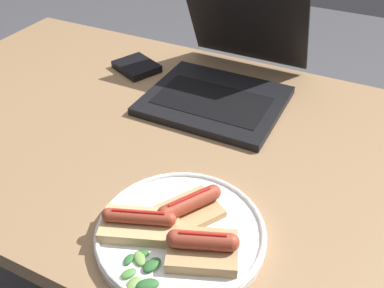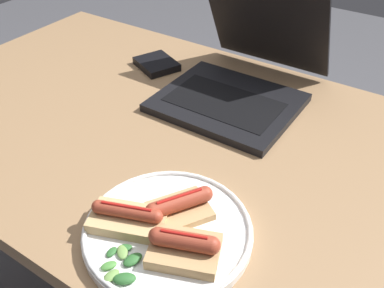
# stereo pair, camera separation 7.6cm
# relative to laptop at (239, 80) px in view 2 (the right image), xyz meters

# --- Properties ---
(desk) EXTENTS (1.49, 0.77, 0.74)m
(desk) POSITION_rel_laptop_xyz_m (0.04, -0.20, -0.13)
(desk) COLOR #93704C
(desk) RESTS_ON ground_plane
(laptop) EXTENTS (0.30, 0.36, 0.24)m
(laptop) POSITION_rel_laptop_xyz_m (0.00, 0.00, 0.00)
(laptop) COLOR black
(laptop) RESTS_ON desk
(plate) EXTENTS (0.27, 0.27, 0.02)m
(plate) POSITION_rel_laptop_xyz_m (0.11, -0.43, -0.03)
(plate) COLOR white
(plate) RESTS_ON desk
(sausage_toast_left) EXTENTS (0.11, 0.12, 0.04)m
(sausage_toast_left) POSITION_rel_laptop_xyz_m (0.11, -0.39, -0.01)
(sausage_toast_left) COLOR tan
(sausage_toast_left) RESTS_ON plate
(sausage_toast_middle) EXTENTS (0.12, 0.11, 0.05)m
(sausage_toast_middle) POSITION_rel_laptop_xyz_m (0.16, -0.46, -0.01)
(sausage_toast_middle) COLOR tan
(sausage_toast_middle) RESTS_ON plate
(sausage_toast_right) EXTENTS (0.13, 0.10, 0.04)m
(sausage_toast_right) POSITION_rel_laptop_xyz_m (0.05, -0.46, -0.01)
(sausage_toast_right) COLOR tan
(sausage_toast_right) RESTS_ON plate
(salad_pile) EXTENTS (0.07, 0.07, 0.01)m
(salad_pile) POSITION_rel_laptop_xyz_m (0.10, -0.52, -0.02)
(salad_pile) COLOR #2D662D
(salad_pile) RESTS_ON plate
(external_drive) EXTENTS (0.13, 0.12, 0.02)m
(external_drive) POSITION_rel_laptop_xyz_m (-0.25, 0.01, -0.03)
(external_drive) COLOR black
(external_drive) RESTS_ON desk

